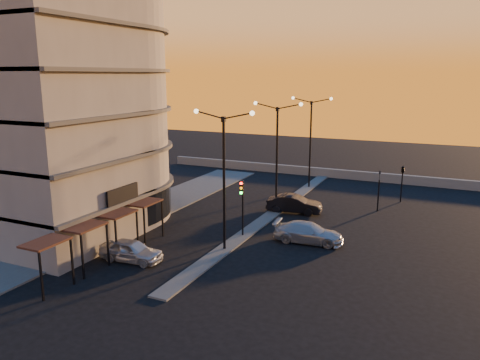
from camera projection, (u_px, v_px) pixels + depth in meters
name	position (u px, v px, depth m)	size (l,w,h in m)	color
ground	(225.00, 250.00, 31.91)	(120.00, 120.00, 0.00)	black
sidewalk_west	(135.00, 215.00, 39.73)	(5.00, 40.00, 0.12)	#464744
median	(276.00, 211.00, 40.75)	(1.20, 36.00, 0.12)	#464744
parapet	(341.00, 174.00, 54.01)	(44.00, 0.50, 1.00)	slate
building	(57.00, 72.00, 35.04)	(14.35, 17.08, 25.00)	slate
streetlamp_near	(224.00, 170.00, 30.68)	(4.32, 0.32, 9.51)	black
streetlamp_mid	(277.00, 149.00, 39.54)	(4.32, 0.32, 9.51)	black
streetlamp_far	(311.00, 135.00, 48.40)	(4.32, 0.32, 9.51)	black
traffic_light_main	(242.00, 199.00, 33.82)	(0.28, 0.44, 4.25)	black
signal_east_a	(379.00, 190.00, 40.62)	(0.13, 0.16, 3.60)	black
signal_east_b	(403.00, 170.00, 43.29)	(0.42, 1.99, 3.60)	black
car_hatchback	(131.00, 250.00, 29.88)	(1.67, 4.16, 1.42)	#B9BDC2
car_sedan	(294.00, 204.00, 40.42)	(1.64, 4.70, 1.55)	black
car_wagon	(308.00, 233.00, 33.25)	(2.01, 4.94, 1.43)	#AEB2B6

